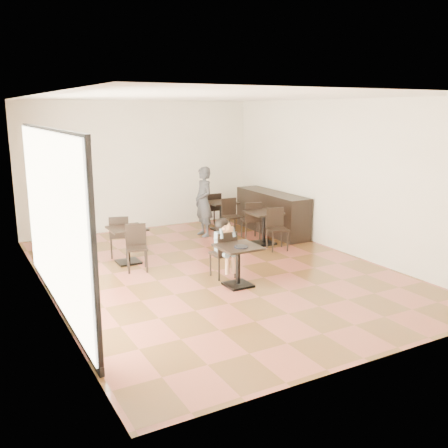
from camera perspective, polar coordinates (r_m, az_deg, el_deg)
floor at (r=9.51m, az=-1.02°, el=-5.34°), size 6.00×8.00×0.01m
ceiling at (r=9.03m, az=-1.10°, el=14.32°), size 6.00×8.00×0.01m
wall_back at (r=12.77m, az=-9.53°, el=6.56°), size 6.00×0.01×3.20m
wall_front at (r=5.96m, az=17.23°, el=-1.08°), size 6.00×0.01×3.20m
wall_left at (r=8.19m, az=-19.97°, el=2.44°), size 0.01×8.00×3.20m
wall_right at (r=10.85m, az=13.15°, el=5.29°), size 0.01×8.00×3.20m
storefront_window at (r=7.75m, az=-19.04°, el=0.43°), size 0.04×4.50×2.60m
child_table at (r=8.60m, az=1.62°, el=-4.82°), size 0.68×0.68×0.72m
child_chair at (r=9.04m, az=-0.15°, el=-3.45°), size 0.39×0.39×0.86m
child at (r=9.01m, az=-0.15°, el=-2.77°), size 0.39×0.54×1.09m
plate at (r=8.41m, az=1.98°, el=-2.62°), size 0.24×0.24×0.01m
pizza_slice at (r=8.74m, az=0.44°, el=-0.55°), size 0.25×0.19×0.06m
adult_patron at (r=11.93m, az=-2.35°, el=2.57°), size 0.41×0.61×1.67m
cafe_table_mid at (r=11.30m, az=4.54°, el=-0.44°), size 0.85×0.85×0.75m
cafe_table_left at (r=10.05m, az=-10.96°, el=-2.40°), size 0.84×0.84×0.72m
cafe_table_back at (r=12.58m, az=-0.29°, el=0.94°), size 0.70×0.70×0.73m
chair_mid_a at (r=11.73m, az=3.07°, el=0.46°), size 0.49×0.49×0.90m
chair_mid_b at (r=10.84m, az=6.15°, el=-0.64°), size 0.49×0.49×0.90m
chair_left_a at (r=10.54m, az=-11.91°, el=-1.31°), size 0.48×0.48×0.87m
chair_left_b at (r=9.53m, az=-9.94°, el=-2.75°), size 0.48×0.48×0.87m
chair_back_a at (r=13.04m, az=-1.45°, el=1.70°), size 0.40×0.40×0.88m
chair_back_b at (r=12.09m, az=0.96°, el=0.80°), size 0.40×0.40×0.88m
service_counter at (r=12.36m, az=5.50°, el=1.31°), size 0.60×2.40×1.00m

